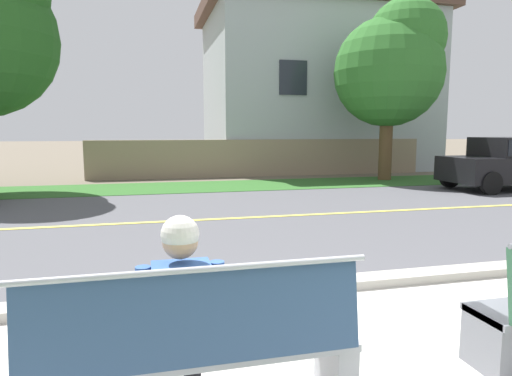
# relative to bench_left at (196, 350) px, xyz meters

# --- Properties ---
(ground_plane) EXTENTS (140.00, 140.00, 0.00)m
(ground_plane) POSITION_rel_bench_left_xyz_m (1.50, 7.57, -0.46)
(ground_plane) COLOR #665B4C
(curb_edge) EXTENTS (44.00, 0.30, 0.11)m
(curb_edge) POSITION_rel_bench_left_xyz_m (1.50, 1.92, -0.41)
(curb_edge) COLOR #ADA89E
(curb_edge) RESTS_ON ground_plane
(street_asphalt) EXTENTS (52.00, 8.00, 0.01)m
(street_asphalt) POSITION_rel_bench_left_xyz_m (1.50, 6.07, -0.46)
(street_asphalt) COLOR #515156
(street_asphalt) RESTS_ON ground_plane
(road_centre_line) EXTENTS (48.00, 0.14, 0.01)m
(road_centre_line) POSITION_rel_bench_left_xyz_m (1.50, 6.07, -0.45)
(road_centre_line) COLOR #E0CC4C
(road_centre_line) RESTS_ON ground_plane
(far_verge_grass) EXTENTS (48.00, 2.80, 0.02)m
(far_verge_grass) POSITION_rel_bench_left_xyz_m (1.50, 11.28, -0.45)
(far_verge_grass) COLOR #2D6026
(far_verge_grass) RESTS_ON ground_plane
(bench_left) EXTENTS (1.97, 0.48, 1.01)m
(bench_left) POSITION_rel_bench_left_xyz_m (0.00, 0.00, 0.00)
(bench_left) COLOR #9EA0A8
(bench_left) RESTS_ON ground_plane
(seated_person_blue) EXTENTS (0.52, 0.68, 1.25)m
(seated_person_blue) POSITION_rel_bench_left_xyz_m (-0.07, 0.17, 0.21)
(seated_person_blue) COLOR black
(seated_person_blue) RESTS_ON ground_plane
(shade_tree_centre) EXTENTS (3.74, 3.74, 6.17)m
(shade_tree_centre) POSITION_rel_bench_left_xyz_m (8.07, 11.62, 3.54)
(shade_tree_centre) COLOR brown
(shade_tree_centre) RESTS_ON ground_plane
(garden_wall) EXTENTS (13.00, 0.36, 1.40)m
(garden_wall) POSITION_rel_bench_left_xyz_m (4.15, 14.08, 0.24)
(garden_wall) COLOR gray
(garden_wall) RESTS_ON ground_plane
(house_across_street) EXTENTS (10.26, 6.91, 7.40)m
(house_across_street) POSITION_rel_bench_left_xyz_m (7.43, 17.28, 3.28)
(house_across_street) COLOR #A3ADB2
(house_across_street) RESTS_ON ground_plane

